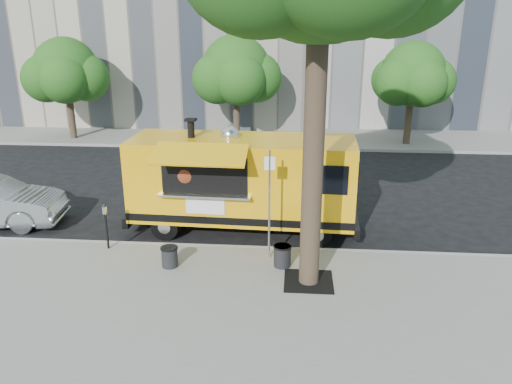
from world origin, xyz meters
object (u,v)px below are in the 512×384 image
sign_post (269,198)px  trash_bin_left (170,256)px  far_tree_b (236,70)px  parking_meter (106,221)px  trash_bin_right (282,255)px  far_tree_c (413,74)px  far_tree_a (66,70)px  food_truck (241,181)px

sign_post → trash_bin_left: sign_post is taller
far_tree_b → parking_meter: (-2.00, -14.05, -2.85)m
sign_post → trash_bin_right: 1.52m
far_tree_b → far_tree_c: (9.00, -0.30, -0.12)m
far_tree_a → trash_bin_left: 17.46m
food_truck → trash_bin_left: (-1.58, -2.85, -1.19)m
sign_post → trash_bin_right: sign_post is taller
far_tree_c → trash_bin_left: bearing=-121.5°
food_truck → trash_bin_left: size_ratio=13.06×
trash_bin_left → trash_bin_right: 2.94m
far_tree_b → food_truck: far_tree_b is taller
parking_meter → food_truck: food_truck is taller
far_tree_b → food_truck: (1.58, -12.13, -2.20)m
far_tree_a → food_truck: 15.94m
sign_post → food_truck: (-0.97, 2.12, -0.22)m
far_tree_c → sign_post: (-6.45, -13.95, -1.87)m
far_tree_a → parking_meter: 15.59m
parking_meter → trash_bin_right: 5.00m
far_tree_b → trash_bin_left: 15.36m
food_truck → trash_bin_right: food_truck is taller
far_tree_a → sign_post: 18.14m
far_tree_c → trash_bin_left: far_tree_c is taller
far_tree_b → parking_meter: 14.48m
trash_bin_left → trash_bin_right: size_ratio=0.94×
far_tree_b → food_truck: 12.43m
parking_meter → trash_bin_right: parking_meter is taller
far_tree_c → sign_post: size_ratio=1.74×
sign_post → parking_meter: size_ratio=2.25×
food_truck → sign_post: bearing=-63.2°
far_tree_c → trash_bin_right: bearing=-112.8°
far_tree_b → trash_bin_right: (2.93, -14.73, -3.37)m
food_truck → trash_bin_left: bearing=-116.8°
far_tree_c → parking_meter: far_tree_c is taller
trash_bin_right → far_tree_c: bearing=67.2°
far_tree_b → trash_bin_left: size_ratio=10.11×
far_tree_c → food_truck: bearing=-122.1°
far_tree_c → parking_meter: (-11.00, -13.75, -2.74)m
far_tree_a → trash_bin_right: (11.93, -14.33, -3.32)m
far_tree_a → far_tree_c: (18.00, 0.10, -0.06)m
sign_post → food_truck: bearing=114.5°
far_tree_c → trash_bin_right: (-6.07, -14.43, -3.26)m
sign_post → parking_meter: sign_post is taller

